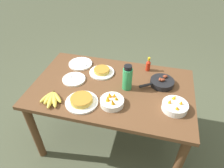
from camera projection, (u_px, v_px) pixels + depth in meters
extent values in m
plane|color=#474C38|center=(112.00, 137.00, 2.26)|extent=(14.00, 14.00, 0.00)
cube|color=brown|center=(112.00, 88.00, 1.79)|extent=(1.43, 0.87, 0.03)
cylinder|color=brown|center=(35.00, 133.00, 1.87)|extent=(0.07, 0.07, 0.72)
cylinder|color=brown|center=(178.00, 165.00, 1.63)|extent=(0.07, 0.07, 0.72)
cylinder|color=brown|center=(68.00, 84.00, 2.44)|extent=(0.07, 0.07, 0.72)
cylinder|color=brown|center=(178.00, 102.00, 2.19)|extent=(0.07, 0.07, 0.72)
ellipsoid|color=gold|center=(47.00, 97.00, 1.65)|extent=(0.09, 0.16, 0.04)
ellipsoid|color=gold|center=(49.00, 98.00, 1.64)|extent=(0.05, 0.16, 0.04)
ellipsoid|color=gold|center=(51.00, 100.00, 1.62)|extent=(0.08, 0.20, 0.04)
ellipsoid|color=gold|center=(54.00, 99.00, 1.63)|extent=(0.13, 0.19, 0.04)
ellipsoid|color=gold|center=(57.00, 97.00, 1.65)|extent=(0.14, 0.13, 0.04)
cylinder|color=#4C3819|center=(54.00, 93.00, 1.69)|extent=(0.02, 0.02, 0.04)
cylinder|color=black|center=(162.00, 84.00, 1.80)|extent=(0.21, 0.21, 0.01)
cylinder|color=black|center=(162.00, 82.00, 1.78)|extent=(0.21, 0.21, 0.04)
cylinder|color=black|center=(146.00, 85.00, 1.74)|extent=(0.11, 0.09, 0.02)
ellipsoid|color=brown|center=(162.00, 80.00, 1.75)|extent=(0.03, 0.04, 0.03)
ellipsoid|color=brown|center=(166.00, 76.00, 1.79)|extent=(0.04, 0.03, 0.03)
ellipsoid|color=brown|center=(163.00, 80.00, 1.75)|extent=(0.05, 0.04, 0.03)
ellipsoid|color=brown|center=(165.00, 77.00, 1.79)|extent=(0.04, 0.03, 0.03)
ellipsoid|color=brown|center=(160.00, 79.00, 1.76)|extent=(0.04, 0.05, 0.03)
cylinder|color=white|center=(82.00, 102.00, 1.62)|extent=(0.27, 0.27, 0.02)
cylinder|color=gold|center=(81.00, 100.00, 1.60)|extent=(0.18, 0.18, 0.04)
cylinder|color=#AB7427|center=(81.00, 98.00, 1.59)|extent=(0.18, 0.18, 0.00)
cylinder|color=white|center=(102.00, 72.00, 1.94)|extent=(0.24, 0.24, 0.02)
cylinder|color=gold|center=(102.00, 70.00, 1.92)|extent=(0.15, 0.15, 0.03)
cylinder|color=#AB7427|center=(102.00, 69.00, 1.91)|extent=(0.15, 0.15, 0.00)
cylinder|color=white|center=(74.00, 79.00, 1.85)|extent=(0.21, 0.21, 0.02)
cylinder|color=#B2B2B7|center=(73.00, 80.00, 1.82)|extent=(0.08, 0.09, 0.01)
cube|color=#B2B2B7|center=(70.00, 76.00, 1.88)|extent=(0.04, 0.05, 0.00)
cylinder|color=white|center=(80.00, 64.00, 2.05)|extent=(0.24, 0.24, 0.02)
cylinder|color=#B2B2B7|center=(80.00, 62.00, 2.06)|extent=(0.11, 0.05, 0.01)
cube|color=#B2B2B7|center=(85.00, 64.00, 2.03)|extent=(0.05, 0.04, 0.00)
cylinder|color=white|center=(112.00, 102.00, 1.60)|extent=(0.19, 0.19, 0.05)
cone|color=orange|center=(116.00, 99.00, 1.57)|extent=(0.04, 0.05, 0.05)
cone|color=orange|center=(114.00, 95.00, 1.60)|extent=(0.05, 0.04, 0.05)
cone|color=orange|center=(110.00, 95.00, 1.59)|extent=(0.06, 0.06, 0.06)
cone|color=orange|center=(108.00, 99.00, 1.56)|extent=(0.05, 0.06, 0.06)
cone|color=orange|center=(113.00, 102.00, 1.53)|extent=(0.05, 0.04, 0.06)
cylinder|color=white|center=(175.00, 106.00, 1.55)|extent=(0.20, 0.20, 0.06)
cone|color=orange|center=(181.00, 103.00, 1.52)|extent=(0.03, 0.04, 0.05)
cone|color=orange|center=(175.00, 97.00, 1.57)|extent=(0.05, 0.04, 0.05)
cone|color=orange|center=(170.00, 101.00, 1.52)|extent=(0.03, 0.05, 0.06)
cone|color=orange|center=(177.00, 108.00, 1.48)|extent=(0.05, 0.04, 0.04)
cylinder|color=#2D9351|center=(127.00, 79.00, 1.71)|extent=(0.08, 0.08, 0.20)
cylinder|color=black|center=(128.00, 68.00, 1.63)|extent=(0.07, 0.07, 0.04)
cylinder|color=#B72814|center=(148.00, 66.00, 1.95)|extent=(0.04, 0.04, 0.09)
cone|color=#B72814|center=(149.00, 61.00, 1.91)|extent=(0.04, 0.04, 0.03)
cylinder|color=gold|center=(149.00, 59.00, 1.90)|extent=(0.02, 0.02, 0.03)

